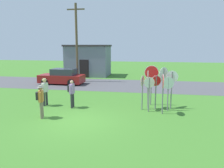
# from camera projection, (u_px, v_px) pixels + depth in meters

# --- Properties ---
(ground_plane) EXTENTS (80.00, 80.00, 0.00)m
(ground_plane) POSITION_uv_depth(u_px,v_px,m) (78.00, 122.00, 10.68)
(ground_plane) COLOR #3D7528
(street_asphalt) EXTENTS (60.00, 6.40, 0.01)m
(street_asphalt) POSITION_uv_depth(u_px,v_px,m) (112.00, 85.00, 20.67)
(street_asphalt) COLOR #4C4C51
(street_asphalt) RESTS_ON ground
(building_background) EXTENTS (5.28, 3.84, 3.80)m
(building_background) POSITION_uv_depth(u_px,v_px,m) (88.00, 60.00, 26.64)
(building_background) COLOR slate
(building_background) RESTS_ON ground
(utility_pole) EXTENTS (1.80, 0.24, 7.86)m
(utility_pole) POSITION_uv_depth(u_px,v_px,m) (77.00, 42.00, 21.80)
(utility_pole) COLOR brown
(utility_pole) RESTS_ON ground
(parked_car_on_street) EXTENTS (4.36, 2.13, 1.51)m
(parked_car_on_street) POSITION_uv_depth(u_px,v_px,m) (62.00, 77.00, 20.96)
(parked_car_on_street) COLOR maroon
(parked_car_on_street) RESTS_ON ground
(stop_sign_tallest) EXTENTS (0.60, 0.13, 2.00)m
(stop_sign_tallest) POSITION_uv_depth(u_px,v_px,m) (149.00, 89.00, 12.08)
(stop_sign_tallest) COLOR slate
(stop_sign_tallest) RESTS_ON ground
(stop_sign_low_front) EXTENTS (0.57, 0.67, 2.47)m
(stop_sign_low_front) POSITION_uv_depth(u_px,v_px,m) (163.00, 80.00, 12.88)
(stop_sign_low_front) COLOR slate
(stop_sign_low_front) RESTS_ON ground
(stop_sign_rear_left) EXTENTS (0.88, 0.13, 2.52)m
(stop_sign_rear_left) POSITION_uv_depth(u_px,v_px,m) (151.00, 78.00, 13.43)
(stop_sign_rear_left) COLOR slate
(stop_sign_rear_left) RESTS_ON ground
(stop_sign_far_back) EXTENTS (0.58, 0.27, 2.02)m
(stop_sign_far_back) POSITION_uv_depth(u_px,v_px,m) (156.00, 87.00, 12.60)
(stop_sign_far_back) COLOR slate
(stop_sign_far_back) RESTS_ON ground
(stop_sign_center_cluster) EXTENTS (0.15, 0.70, 2.30)m
(stop_sign_center_cluster) POSITION_uv_depth(u_px,v_px,m) (148.00, 83.00, 12.69)
(stop_sign_center_cluster) COLOR slate
(stop_sign_center_cluster) RESTS_ON ground
(stop_sign_leaning_right) EXTENTS (0.11, 0.79, 2.22)m
(stop_sign_leaning_right) POSITION_uv_depth(u_px,v_px,m) (163.00, 87.00, 11.66)
(stop_sign_leaning_right) COLOR slate
(stop_sign_leaning_right) RESTS_ON ground
(stop_sign_nearest) EXTENTS (0.20, 0.61, 2.04)m
(stop_sign_nearest) POSITION_uv_depth(u_px,v_px,m) (142.00, 87.00, 12.45)
(stop_sign_nearest) COLOR slate
(stop_sign_nearest) RESTS_ON ground
(stop_sign_rear_right) EXTENTS (0.68, 0.27, 1.98)m
(stop_sign_rear_right) POSITION_uv_depth(u_px,v_px,m) (168.00, 88.00, 12.32)
(stop_sign_rear_right) COLOR slate
(stop_sign_rear_right) RESTS_ON ground
(stop_sign_leaning_left) EXTENTS (0.70, 0.07, 2.30)m
(stop_sign_leaning_left) POSITION_uv_depth(u_px,v_px,m) (172.00, 83.00, 12.64)
(stop_sign_leaning_left) COLOR slate
(stop_sign_leaning_left) RESTS_ON ground
(person_with_sunhat) EXTENTS (0.43, 0.55, 1.74)m
(person_with_sunhat) POSITION_uv_depth(u_px,v_px,m) (41.00, 99.00, 11.07)
(person_with_sunhat) COLOR #7A6B56
(person_with_sunhat) RESTS_ON ground
(person_in_teal) EXTENTS (0.36, 0.57, 1.69)m
(person_in_teal) POSITION_uv_depth(u_px,v_px,m) (72.00, 92.00, 12.94)
(person_in_teal) COLOR #2D2D33
(person_in_teal) RESTS_ON ground
(person_on_left) EXTENTS (0.32, 0.55, 1.74)m
(person_on_left) POSITION_uv_depth(u_px,v_px,m) (45.00, 90.00, 13.37)
(person_on_left) COLOR #2D2D33
(person_on_left) RESTS_ON ground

